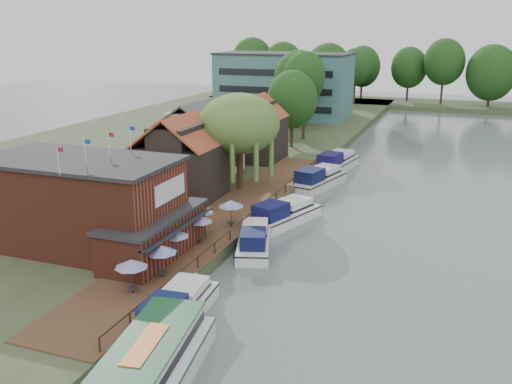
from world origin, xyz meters
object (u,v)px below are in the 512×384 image
(cottage_b, at_px, (198,138))
(cruiser_4, at_px, (336,160))
(umbrella_3, at_px, (200,229))
(swan, at_px, (127,356))
(umbrella_5, at_px, (231,213))
(tour_boat, at_px, (142,377))
(cruiser_3, at_px, (318,177))
(cruiser_1, at_px, (254,237))
(umbrella_4, at_px, (202,220))
(umbrella_2, at_px, (174,244))
(umbrella_0, at_px, (132,276))
(pub, at_px, (102,205))
(hotel_block, at_px, (284,85))
(willow, at_px, (240,142))
(cottage_a, at_px, (181,157))
(cruiser_2, at_px, (283,212))
(cottage_c, at_px, (255,128))
(umbrella_1, at_px, (162,261))
(cruiser_0, at_px, (176,305))

(cottage_b, distance_m, cruiser_4, 18.61)
(umbrella_3, relative_size, swan, 5.40)
(umbrella_5, bearing_deg, tour_boat, -77.84)
(umbrella_5, distance_m, cruiser_3, 19.03)
(cruiser_1, bearing_deg, umbrella_4, 170.35)
(umbrella_2, relative_size, cruiser_4, 0.22)
(umbrella_0, height_order, tour_boat, umbrella_0)
(pub, bearing_deg, hotel_block, 96.43)
(willow, height_order, umbrella_5, willow)
(cottage_a, height_order, umbrella_3, cottage_a)
(umbrella_0, distance_m, umbrella_2, 6.05)
(pub, height_order, willow, willow)
(swan, bearing_deg, cottage_a, 111.50)
(umbrella_5, distance_m, cruiser_2, 6.10)
(cottage_a, height_order, umbrella_5, cottage_a)
(hotel_block, height_order, umbrella_0, hotel_block)
(cruiser_3, distance_m, cruiser_4, 8.94)
(pub, relative_size, swan, 45.45)
(umbrella_5, bearing_deg, umbrella_3, -99.85)
(umbrella_3, xyz_separation_m, cruiser_1, (3.69, 2.79, -1.17))
(cottage_c, height_order, cruiser_4, cottage_c)
(pub, height_order, umbrella_1, pub)
(cottage_c, xyz_separation_m, umbrella_1, (7.06, -37.28, -2.96))
(cottage_c, relative_size, umbrella_3, 3.58)
(cottage_c, height_order, cruiser_1, cottage_c)
(umbrella_4, bearing_deg, hotel_block, 101.96)
(cottage_a, relative_size, cruiser_3, 0.82)
(cruiser_4, bearing_deg, umbrella_1, -85.73)
(cruiser_1, relative_size, swan, 21.14)
(willow, height_order, umbrella_0, willow)
(hotel_block, xyz_separation_m, cruiser_4, (18.53, -35.06, -5.85))
(cruiser_3, xyz_separation_m, tour_boat, (1.92, -41.71, 0.21))
(cottage_b, relative_size, umbrella_4, 4.04)
(cruiser_2, distance_m, swan, 25.05)
(willow, xyz_separation_m, umbrella_3, (3.14, -16.41, -3.93))
(cruiser_2, height_order, tour_boat, tour_boat)
(umbrella_1, distance_m, tour_boat, 12.63)
(cottage_b, height_order, swan, cottage_b)
(cottage_c, height_order, umbrella_5, cottage_c)
(cottage_a, distance_m, umbrella_2, 17.04)
(hotel_block, bearing_deg, swan, -78.05)
(umbrella_1, bearing_deg, umbrella_4, 97.77)
(umbrella_4, relative_size, cruiser_0, 0.24)
(swan, bearing_deg, umbrella_3, 100.63)
(umbrella_1, xyz_separation_m, cruiser_4, (3.48, 39.23, -0.98))
(swan, bearing_deg, umbrella_4, 101.93)
(cottage_a, bearing_deg, willow, 48.01)
(cottage_a, xyz_separation_m, umbrella_3, (7.64, -11.41, -2.96))
(umbrella_5, height_order, cruiser_0, umbrella_5)
(cruiser_1, bearing_deg, umbrella_1, -126.40)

